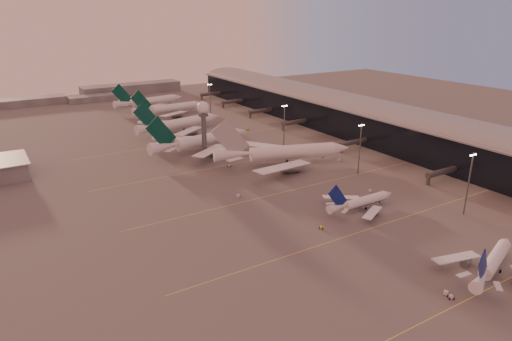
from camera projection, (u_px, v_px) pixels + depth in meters
ground at (351, 254)px, 147.73m from camera, size 700.00×700.00×0.00m
taxiway_markings at (316, 183)px, 207.47m from camera, size 180.00×185.25×0.02m
terminal at (360, 118)px, 285.80m from camera, size 57.00×362.00×23.04m
radar_tower at (203, 118)px, 239.43m from camera, size 6.40×6.40×31.10m
mast_a at (469, 181)px, 171.78m from camera, size 3.60×0.56×25.00m
mast_b at (360, 147)px, 214.41m from camera, size 3.60×0.56×25.00m
mast_c at (284, 124)px, 256.06m from camera, size 3.60×0.56×25.00m
mast_d at (210, 99)px, 327.26m from camera, size 3.60×0.56×25.00m
distant_horizon at (103, 93)px, 408.52m from camera, size 165.00×37.50×9.00m
narrowbody_near at (493, 264)px, 136.17m from camera, size 36.62×28.73×14.84m
narrowbody_mid at (361, 203)px, 179.66m from camera, size 34.19×27.33×13.37m
widebody_white at (284, 156)px, 232.10m from camera, size 69.61×54.91×25.36m
greentail_a at (201, 143)px, 254.75m from camera, size 64.46×51.68×23.53m
greentail_b at (180, 126)px, 292.97m from camera, size 62.62×50.08×23.00m
greentail_c at (170, 110)px, 339.36m from camera, size 58.33×46.96×21.18m
greentail_d at (150, 103)px, 364.24m from camera, size 59.51×47.75×21.69m
gsv_truck_a at (446, 290)px, 126.65m from camera, size 6.52×4.59×2.49m
gsv_tug_near at (451, 297)px, 124.94m from camera, size 3.46×3.94×0.97m
gsv_tug_mid at (321, 228)px, 164.59m from camera, size 3.52×3.17×0.86m
gsv_truck_b at (371, 190)px, 197.42m from camera, size 5.47×2.33×2.15m
gsv_truck_c at (239, 194)px, 192.05m from camera, size 6.58×3.96×2.50m
gsv_catering_b at (340, 157)px, 237.40m from camera, size 5.20×2.68×4.16m
gsv_tug_far at (229, 166)px, 228.96m from camera, size 3.90×3.75×0.97m
gsv_tug_hangar at (247, 129)px, 298.71m from camera, size 3.65×3.05×0.90m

